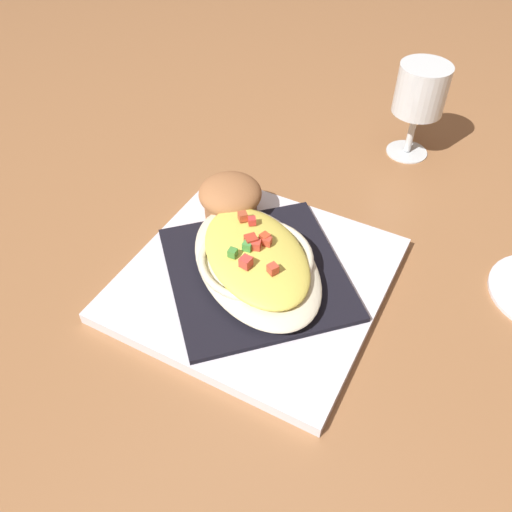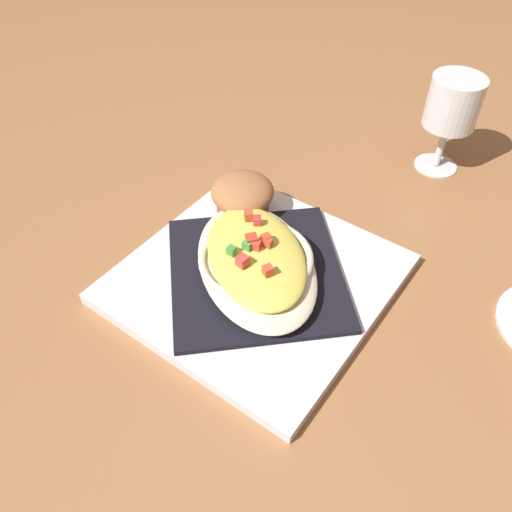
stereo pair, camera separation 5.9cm
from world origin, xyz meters
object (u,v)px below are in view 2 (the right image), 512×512
Objects in this scene: gratin_dish at (256,260)px; stemmed_glass at (455,109)px; muffin at (243,196)px; square_plate at (256,279)px.

stemmed_glass is at bearing 179.19° from gratin_dish.
square_plate is at bearing 57.76° from muffin.
stemmed_glass reaches higher than muffin.
stemmed_glass is (-0.29, 0.10, 0.05)m from muffin.
square_plate is 1.17× the size of gratin_dish.
gratin_dish is 1.74× the size of stemmed_glass.
muffin is (-0.06, -0.09, 0.00)m from gratin_dish.
gratin_dish is at bearing -61.98° from square_plate.
stemmed_glass is at bearing 161.51° from muffin.
gratin_dish reaches higher than muffin.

